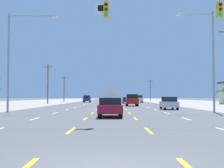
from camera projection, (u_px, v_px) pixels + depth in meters
ground_plane at (113, 103)px, 72.63m from camera, size 572.00×572.00×0.00m
lot_apron_left at (10, 103)px, 72.74m from camera, size 28.00×440.00×0.01m
lot_apron_right at (217, 103)px, 72.52m from camera, size 28.00×440.00×0.01m
lane_markings at (113, 101)px, 111.09m from camera, size 10.64×227.60×0.01m
signal_span_wire at (110, 40)px, 18.13m from camera, size 26.53×0.53×8.64m
sedan_center_turn_nearest at (112, 107)px, 23.24m from camera, size 1.80×4.50×1.46m
hatchback_far_right_near at (170, 103)px, 36.90m from camera, size 1.72×3.90×1.54m
box_truck_center_turn_mid at (112, 95)px, 49.93m from camera, size 2.40×7.20×3.23m
suv_inner_right_midfar at (133, 100)px, 51.50m from camera, size 1.98×4.90×1.98m
suv_center_turn_far at (114, 99)px, 69.30m from camera, size 1.98×4.90×1.98m
sedan_inner_right_farther at (128, 100)px, 72.48m from camera, size 1.80×4.50×1.46m
suv_far_right_farthest at (140, 99)px, 81.38m from camera, size 1.98×4.90×1.98m
suv_far_left_distant_a at (88, 99)px, 86.88m from camera, size 1.98×4.90×1.98m
streetlight_left_row_0 at (15, 54)px, 30.12m from camera, size 4.95×0.26×9.83m
streetlight_right_row_0 at (211, 54)px, 30.03m from camera, size 3.81×0.26×10.04m
utility_pole_left_row_1 at (49, 83)px, 69.10m from camera, size 2.20×0.26×8.96m
utility_pole_left_row_2 at (65, 88)px, 95.63m from camera, size 2.20×0.26×8.13m
utility_pole_right_row_3 at (152, 90)px, 123.27m from camera, size 2.20×0.26×8.40m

